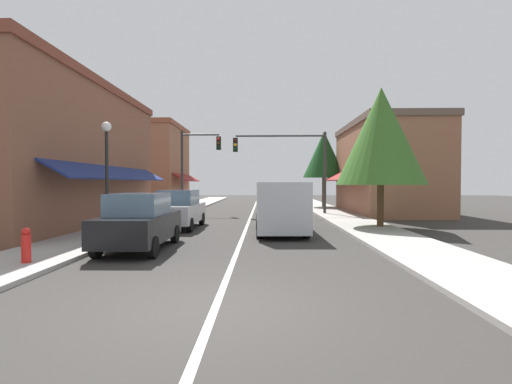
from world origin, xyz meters
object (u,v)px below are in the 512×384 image
Objects in this scene: parked_car_nearest_left at (140,222)px; parked_car_second_left at (179,209)px; van_in_lane at (280,206)px; tree_right_far at (324,155)px; street_lamp_left_near at (107,159)px; traffic_signal_mast_arm at (291,157)px; traffic_signal_left_corner at (195,160)px; tree_right_near at (381,136)px; fire_hydrant at (26,245)px.

parked_car_nearest_left is 1.00× the size of parked_car_second_left.
van_in_lane is 0.82× the size of tree_right_far.
traffic_signal_mast_arm is at bearing 54.41° from street_lamp_left_near.
traffic_signal_left_corner is 1.29× the size of street_lamp_left_near.
tree_right_near is (11.14, 3.25, 1.22)m from street_lamp_left_near.
traffic_signal_left_corner reaches higher than van_in_lane.
street_lamp_left_near is at bearing 89.58° from fire_hydrant.
street_lamp_left_near is 11.67m from tree_right_near.
parked_car_second_left is 8.93m from traffic_signal_left_corner.
van_in_lane is at bearing 15.77° from street_lamp_left_near.
fire_hydrant is at bearing -144.46° from tree_right_near.
parked_car_second_left is at bearing -127.64° from traffic_signal_mast_arm.
tree_right_far is at bearing 58.15° from street_lamp_left_near.
traffic_signal_mast_arm is at bearing -115.29° from tree_right_far.
van_in_lane is 9.29m from traffic_signal_mast_arm.
traffic_signal_left_corner is at bearing 92.89° from parked_car_nearest_left.
tree_right_near is at bearing 35.54° from fire_hydrant.
parked_car_second_left is 17.10m from tree_right_far.
fire_hydrant is (-7.68, -15.42, -3.22)m from traffic_signal_mast_arm.
parked_car_nearest_left is at bearing 50.98° from fire_hydrant.
traffic_signal_mast_arm is 17.53m from fire_hydrant.
parked_car_second_left is at bearing 179.66° from tree_right_near.
parked_car_nearest_left is 21.92m from tree_right_far.
tree_right_far is at bearing 73.12° from van_in_lane.
street_lamp_left_near is at bearing 130.52° from parked_car_nearest_left.
parked_car_nearest_left is 0.73× the size of traffic_signal_left_corner.
tree_right_far reaches higher than street_lamp_left_near.
tree_right_near reaches higher than parked_car_nearest_left.
van_in_lane is at bearing -97.17° from traffic_signal_mast_arm.
traffic_signal_left_corner is 0.88× the size of tree_right_far.
tree_right_near is (10.02, -8.48, 0.50)m from traffic_signal_left_corner.
tree_right_far reaches higher than parked_car_second_left.
tree_right_far reaches higher than van_in_lane.
parked_car_second_left is 4.81m from van_in_lane.
traffic_signal_left_corner is (-0.83, 8.43, 2.82)m from parked_car_second_left.
tree_right_far is at bearing 30.52° from traffic_signal_left_corner.
street_lamp_left_near is (-7.64, -10.68, -0.80)m from traffic_signal_mast_arm.
van_in_lane reaches higher than parked_car_second_left.
traffic_signal_mast_arm is 1.39× the size of street_lamp_left_near.
fire_hydrant is at bearing -116.48° from traffic_signal_mast_arm.
tree_right_near is at bearing 0.77° from parked_car_second_left.
tree_right_far is (-0.29, 14.22, 0.26)m from tree_right_near.
van_in_lane is 7.03m from street_lamp_left_near.
parked_car_second_left is (-0.02, 5.56, 0.00)m from parked_car_nearest_left.
parked_car_second_left is 9.77m from tree_right_near.
fire_hydrant is (-1.16, -16.47, -3.14)m from traffic_signal_left_corner.
parked_car_nearest_left is 14.42m from traffic_signal_mast_arm.
parked_car_second_left is 0.65× the size of tree_right_far.
fire_hydrant is (-6.57, -6.58, -0.60)m from van_in_lane.
tree_right_near reaches higher than parked_car_second_left.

